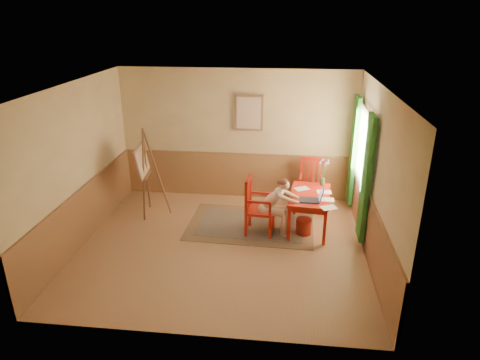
# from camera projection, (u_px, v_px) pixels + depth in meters

# --- Properties ---
(room) EXTENTS (5.04, 4.54, 2.84)m
(room) POSITION_uv_depth(u_px,v_px,m) (221.00, 172.00, 7.01)
(room) COLOR #A77952
(room) RESTS_ON ground
(wainscot) EXTENTS (5.00, 4.50, 1.00)m
(wainscot) POSITION_uv_depth(u_px,v_px,m) (228.00, 202.00, 8.08)
(wainscot) COLOR #9F6D43
(wainscot) RESTS_ON room
(window) EXTENTS (0.12, 2.01, 2.20)m
(window) POSITION_uv_depth(u_px,v_px,m) (361.00, 159.00, 7.80)
(window) COLOR white
(window) RESTS_ON room
(wall_portrait) EXTENTS (0.60, 0.05, 0.76)m
(wall_portrait) POSITION_uv_depth(u_px,v_px,m) (249.00, 113.00, 8.84)
(wall_portrait) COLOR #8C6A4D
(wall_portrait) RESTS_ON room
(rug) EXTENTS (2.46, 1.69, 0.02)m
(rug) POSITION_uv_depth(u_px,v_px,m) (251.00, 224.00, 8.27)
(rug) COLOR #8C7251
(rug) RESTS_ON room
(table) EXTENTS (0.84, 1.27, 0.72)m
(table) POSITION_uv_depth(u_px,v_px,m) (310.00, 198.00, 7.90)
(table) COLOR red
(table) RESTS_ON room
(chair_left) EXTENTS (0.53, 0.51, 1.08)m
(chair_left) POSITION_uv_depth(u_px,v_px,m) (257.00, 206.00, 7.80)
(chair_left) COLOR red
(chair_left) RESTS_ON room
(chair_back) EXTENTS (0.50, 0.52, 1.06)m
(chair_back) POSITION_uv_depth(u_px,v_px,m) (311.00, 184.00, 8.81)
(chair_back) COLOR red
(chair_back) RESTS_ON room
(figure) EXTENTS (0.83, 0.38, 1.11)m
(figure) POSITION_uv_depth(u_px,v_px,m) (275.00, 204.00, 7.72)
(figure) COLOR beige
(figure) RESTS_ON room
(laptop) EXTENTS (0.42, 0.26, 0.25)m
(laptop) POSITION_uv_depth(u_px,v_px,m) (313.00, 198.00, 7.56)
(laptop) COLOR #1E2338
(laptop) RESTS_ON table
(papers) EXTENTS (0.77, 1.09, 0.00)m
(papers) POSITION_uv_depth(u_px,v_px,m) (320.00, 197.00, 7.75)
(papers) COLOR white
(papers) RESTS_ON table
(vase) EXTENTS (0.22, 0.26, 0.52)m
(vase) POSITION_uv_depth(u_px,v_px,m) (323.00, 173.00, 8.21)
(vase) COLOR #3F724C
(vase) RESTS_ON table
(wastebasket) EXTENTS (0.31, 0.31, 0.31)m
(wastebasket) POSITION_uv_depth(u_px,v_px,m) (304.00, 226.00, 7.88)
(wastebasket) COLOR #B63728
(wastebasket) RESTS_ON room
(easel) EXTENTS (0.64, 0.81, 1.80)m
(easel) POSITION_uv_depth(u_px,v_px,m) (144.00, 164.00, 8.35)
(easel) COLOR brown
(easel) RESTS_ON room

